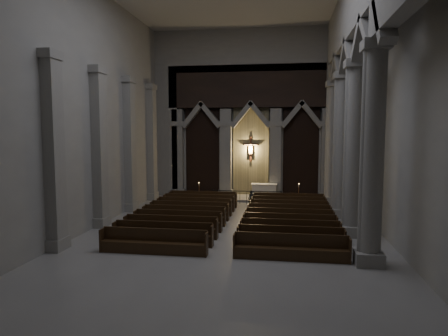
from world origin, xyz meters
name	(u,v)px	position (x,y,z in m)	size (l,w,h in m)	color
room	(229,67)	(0.00, 0.00, 7.60)	(24.00, 24.10, 12.00)	gray
sanctuary_wall	(251,106)	(0.00, 11.54, 6.62)	(14.00, 0.77, 12.00)	gray
right_arcade	(356,63)	(5.50, 1.33, 7.83)	(1.00, 24.00, 12.00)	gray
left_pilasters	(116,148)	(-6.75, 3.50, 3.91)	(0.60, 13.00, 8.03)	gray
sanctuary_step	(249,198)	(0.00, 10.60, 0.07)	(8.50, 2.60, 0.15)	gray
altar	(264,190)	(1.04, 10.93, 0.62)	(1.83, 0.73, 0.93)	silver
altar_rail	(247,195)	(0.00, 8.72, 0.60)	(4.61, 0.09, 0.90)	black
candle_stand_left	(199,195)	(-3.43, 9.69, 0.34)	(0.21, 0.21, 1.25)	#B67238
candle_stand_right	(298,198)	(3.41, 9.64, 0.36)	(0.22, 0.22, 1.33)	#B67238
pews	(236,220)	(0.00, 2.54, 0.32)	(9.77, 10.29, 0.97)	black
worshipper	(251,199)	(0.41, 7.49, 0.55)	(0.40, 0.27, 1.11)	black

